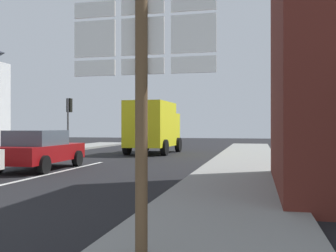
{
  "coord_description": "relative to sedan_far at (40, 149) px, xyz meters",
  "views": [
    {
      "loc": [
        6.81,
        -4.25,
        1.6
      ],
      "look_at": [
        3.66,
        9.43,
        1.63
      ],
      "focal_mm": 41.32,
      "sensor_mm": 36.0,
      "label": 1
    }
  ],
  "objects": [
    {
      "name": "sidewalk_right",
      "position": [
        7.34,
        -0.7,
        -0.69
      ],
      "size": [
        2.9,
        44.0,
        0.14
      ],
      "primitive_type": "cube",
      "color": "gray",
      "rests_on": "ground"
    },
    {
      "name": "ground_plane",
      "position": [
        1.08,
        1.3,
        -0.76
      ],
      "size": [
        80.0,
        80.0,
        0.0
      ],
      "primitive_type": "plane",
      "color": "black"
    },
    {
      "name": "lane_centre_stripe",
      "position": [
        1.08,
        -2.7,
        -0.75
      ],
      "size": [
        0.16,
        12.0,
        0.01
      ],
      "primitive_type": "cube",
      "color": "silver",
      "rests_on": "ground"
    },
    {
      "name": "traffic_light_far_left",
      "position": [
        -4.03,
        10.09,
        1.8
      ],
      "size": [
        0.3,
        0.49,
        3.45
      ],
      "color": "#47474C",
      "rests_on": "ground"
    },
    {
      "name": "route_sign_post",
      "position": [
        6.64,
        -8.79,
        1.24
      ],
      "size": [
        1.66,
        0.14,
        3.2
      ],
      "color": "brown",
      "rests_on": "ground"
    },
    {
      "name": "sedan_far",
      "position": [
        0.0,
        0.0,
        0.0
      ],
      "size": [
        2.1,
        4.26,
        1.47
      ],
      "color": "maroon",
      "rests_on": "ground"
    },
    {
      "name": "delivery_truck",
      "position": [
        1.86,
        9.32,
        0.89
      ],
      "size": [
        2.59,
        5.06,
        3.05
      ],
      "color": "yellow",
      "rests_on": "ground"
    }
  ]
}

